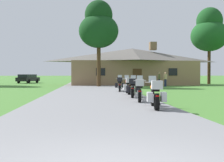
# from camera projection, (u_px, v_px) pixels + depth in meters

# --- Properties ---
(ground_plane) EXTENTS (500.00, 500.00, 0.00)m
(ground_plane) POSITION_uv_depth(u_px,v_px,m) (92.00, 91.00, 23.49)
(ground_plane) COLOR #42752D
(asphalt_driveway) EXTENTS (6.40, 80.00, 0.06)m
(asphalt_driveway) POSITION_uv_depth(u_px,v_px,m) (92.00, 92.00, 21.49)
(asphalt_driveway) COLOR slate
(asphalt_driveway) RESTS_ON ground
(motorcycle_orange_nearest_to_camera) EXTENTS (0.89, 2.08, 1.30)m
(motorcycle_orange_nearest_to_camera) POSITION_uv_depth(u_px,v_px,m) (155.00, 95.00, 10.76)
(motorcycle_orange_nearest_to_camera) COLOR black
(motorcycle_orange_nearest_to_camera) RESTS_ON asphalt_driveway
(motorcycle_orange_second_in_row) EXTENTS (0.84, 2.07, 1.30)m
(motorcycle_orange_second_in_row) POSITION_uv_depth(u_px,v_px,m) (140.00, 90.00, 13.69)
(motorcycle_orange_second_in_row) COLOR black
(motorcycle_orange_second_in_row) RESTS_ON asphalt_driveway
(motorcycle_red_third_in_row) EXTENTS (0.99, 2.07, 1.30)m
(motorcycle_red_third_in_row) POSITION_uv_depth(u_px,v_px,m) (133.00, 88.00, 16.16)
(motorcycle_red_third_in_row) COLOR black
(motorcycle_red_third_in_row) RESTS_ON asphalt_driveway
(motorcycle_red_fourth_in_row) EXTENTS (0.75, 2.08, 1.30)m
(motorcycle_red_fourth_in_row) POSITION_uv_depth(u_px,v_px,m) (128.00, 86.00, 18.69)
(motorcycle_red_fourth_in_row) COLOR black
(motorcycle_red_fourth_in_row) RESTS_ON asphalt_driveway
(motorcycle_black_farthest_in_row) EXTENTS (0.88, 2.08, 1.30)m
(motorcycle_black_farthest_in_row) POSITION_uv_depth(u_px,v_px,m) (120.00, 84.00, 21.63)
(motorcycle_black_farthest_in_row) COLOR black
(motorcycle_black_farthest_in_row) RESTS_ON asphalt_driveway
(stone_lodge) EXTENTS (16.95, 8.12, 5.84)m
(stone_lodge) POSITION_uv_depth(u_px,v_px,m) (132.00, 66.00, 37.06)
(stone_lodge) COLOR #896B4C
(stone_lodge) RESTS_ON ground
(bystander_olive_shirt_near_lodge) EXTENTS (0.34, 0.52, 1.69)m
(bystander_olive_shirt_near_lodge) POSITION_uv_depth(u_px,v_px,m) (159.00, 78.00, 32.35)
(bystander_olive_shirt_near_lodge) COLOR navy
(bystander_olive_shirt_near_lodge) RESTS_ON ground
(bystander_tan_shirt_beside_signpost) EXTENTS (0.46, 0.39, 1.67)m
(bystander_tan_shirt_beside_signpost) POSITION_uv_depth(u_px,v_px,m) (165.00, 79.00, 31.15)
(bystander_tan_shirt_beside_signpost) COLOR navy
(bystander_tan_shirt_beside_signpost) RESTS_ON ground
(tree_right_of_lodge) EXTENTS (5.21, 5.21, 10.97)m
(tree_right_of_lodge) POSITION_uv_depth(u_px,v_px,m) (209.00, 32.00, 38.94)
(tree_right_of_lodge) COLOR #422D19
(tree_right_of_lodge) RESTS_ON ground
(tree_by_lodge_front) EXTENTS (4.46, 4.46, 9.73)m
(tree_by_lodge_front) POSITION_uv_depth(u_px,v_px,m) (99.00, 27.00, 30.58)
(tree_by_lodge_front) COLOR #422D19
(tree_by_lodge_front) RESTS_ON ground
(parked_black_suv_far_left) EXTENTS (3.04, 4.93, 1.40)m
(parked_black_suv_far_left) POSITION_uv_depth(u_px,v_px,m) (28.00, 78.00, 43.69)
(parked_black_suv_far_left) COLOR black
(parked_black_suv_far_left) RESTS_ON ground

